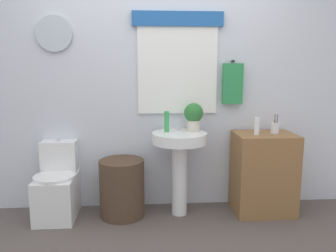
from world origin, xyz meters
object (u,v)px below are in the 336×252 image
at_px(laundry_hamper, 122,188).
at_px(wooden_cabinet, 263,173).
at_px(toothbrush_cup, 275,128).
at_px(potted_plant, 194,115).
at_px(toilet, 58,188).
at_px(pedestal_sink, 180,153).
at_px(lotion_bottle, 257,126).
at_px(soap_bottle, 167,122).

bearing_deg(laundry_hamper, wooden_cabinet, 0.00).
bearing_deg(toothbrush_cup, potted_plant, 177.12).
height_order(toilet, pedestal_sink, pedestal_sink).
relative_size(laundry_hamper, pedestal_sink, 0.68).
bearing_deg(laundry_hamper, pedestal_sink, 0.00).
bearing_deg(pedestal_sink, lotion_bottle, -3.12).
relative_size(pedestal_sink, soap_bottle, 4.09).
height_order(toilet, potted_plant, potted_plant).
distance_m(soap_bottle, potted_plant, 0.27).
distance_m(pedestal_sink, lotion_bottle, 0.78).
bearing_deg(wooden_cabinet, soap_bottle, 177.00).
relative_size(toilet, soap_bottle, 3.68).
height_order(laundry_hamper, lotion_bottle, lotion_bottle).
bearing_deg(wooden_cabinet, lotion_bottle, -158.25).
bearing_deg(pedestal_sink, wooden_cabinet, 0.00).
relative_size(laundry_hamper, wooden_cabinet, 0.70).
bearing_deg(lotion_bottle, laundry_hamper, 178.23).
relative_size(pedestal_sink, lotion_bottle, 4.89).
height_order(soap_bottle, potted_plant, potted_plant).
xyz_separation_m(laundry_hamper, soap_bottle, (0.44, 0.05, 0.64)).
distance_m(wooden_cabinet, potted_plant, 0.90).
bearing_deg(potted_plant, laundry_hamper, -175.08).
height_order(toilet, lotion_bottle, lotion_bottle).
distance_m(toilet, potted_plant, 1.48).
distance_m(potted_plant, lotion_bottle, 0.61).
height_order(pedestal_sink, toothbrush_cup, toothbrush_cup).
height_order(toilet, soap_bottle, soap_bottle).
bearing_deg(toilet, pedestal_sink, -1.47).
distance_m(toilet, toothbrush_cup, 2.18).
bearing_deg(soap_bottle, pedestal_sink, -22.62).
bearing_deg(lotion_bottle, soap_bottle, 173.99).
bearing_deg(toilet, soap_bottle, 1.07).
distance_m(pedestal_sink, toothbrush_cup, 0.96).
xyz_separation_m(laundry_hamper, wooden_cabinet, (1.39, 0.00, 0.12)).
xyz_separation_m(laundry_hamper, lotion_bottle, (1.29, -0.04, 0.60)).
bearing_deg(wooden_cabinet, potted_plant, 175.06).
bearing_deg(toothbrush_cup, lotion_bottle, -163.38).
bearing_deg(soap_bottle, toothbrush_cup, -1.63).
xyz_separation_m(soap_bottle, potted_plant, (0.26, 0.01, 0.06)).
distance_m(laundry_hamper, potted_plant, 0.99).
height_order(toilet, wooden_cabinet, wooden_cabinet).
bearing_deg(laundry_hamper, lotion_bottle, -1.77).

